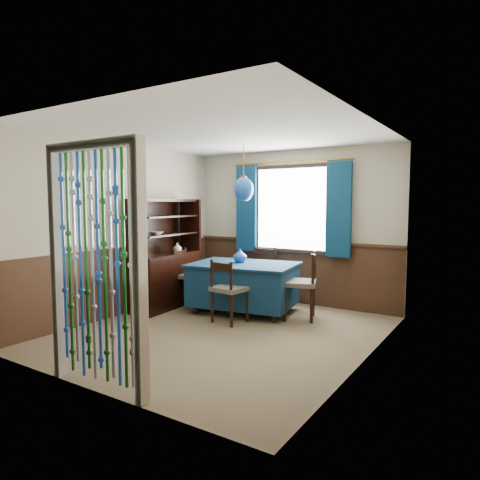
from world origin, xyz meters
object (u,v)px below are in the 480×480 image
Objects in this scene: dining_table at (244,284)px; sideboard at (165,270)px; bowl_shelf at (156,233)px; chair_near at (228,289)px; pendant_lamp at (244,189)px; vase_sideboard at (177,247)px; chair_right at (302,284)px; chair_left at (188,276)px; chair_far at (261,274)px; vase_table at (240,256)px.

sideboard is at bearing -171.91° from dining_table.
sideboard is 8.06× the size of bowl_shelf.
pendant_lamp is (-0.14, 0.61, 1.38)m from chair_near.
sideboard is at bearing -105.01° from vase_sideboard.
chair_near is 1.06m from chair_right.
bowl_shelf is at bearing -150.91° from pendant_lamp.
chair_left is 0.50m from vase_sideboard.
pendant_lamp is at bearing 13.46° from sideboard.
chair_right is (0.76, 0.73, 0.04)m from chair_near.
pendant_lamp is 3.93× the size of bowl_shelf.
bowl_shelf is (-1.07, -1.32, 0.71)m from chair_far.
bowl_shelf is (-2.06, -0.76, 0.69)m from chair_right.
dining_table is at bearing 110.65° from chair_near.
bowl_shelf is at bearing -80.98° from sideboard.
chair_right is at bearing 86.15° from chair_left.
sideboard reaches higher than chair_far.
sideboard is at bearing -162.07° from pendant_lamp.
chair_near is 1.52m from pendant_lamp.
dining_table is at bearing 86.14° from chair_left.
sideboard is 1.23m from vase_table.
chair_near is 0.51× the size of sideboard.
pendant_lamp is at bearing 29.09° from bowl_shelf.
chair_right is (1.87, 0.25, 0.02)m from chair_left.
chair_far reaches higher than chair_near.
vase_sideboard is (-1.06, -0.23, 0.10)m from vase_table.
dining_table is 1.29m from sideboard.
pendant_lamp is at bearing 8.37° from vase_sideboard.
chair_far is at bearing 38.29° from vase_sideboard.
chair_right is 4.51× the size of bowl_shelf.
chair_far is at bearing 120.99° from chair_left.
chair_right is 1.62m from pendant_lamp.
pendant_lamp is 1.48m from vase_sideboard.
chair_near is 4.43× the size of vase_table.
dining_table is 0.91m from chair_right.
vase_table reaches higher than dining_table.
bowl_shelf is at bearing -170.85° from chair_near.
chair_near is at bearing 114.29° from chair_right.
chair_left is 0.96× the size of chair_right.
bowl_shelf is (0.06, -0.25, 0.60)m from sideboard.
pendant_lamp is (0.09, -0.67, 1.37)m from chair_far.
bowl_shelf is at bearing -146.50° from vase_table.
chair_right is at bearing 9.16° from sideboard.
chair_far is 0.71m from vase_table.
chair_left is (-0.88, -0.80, 0.00)m from chair_far.
chair_right is 2.18m from sideboard.
chair_far is 1.44m from vase_sideboard.
chair_left is at bearing 164.12° from chair_near.
chair_left is 0.38m from sideboard.
vase_sideboard is (-1.07, -0.85, 0.46)m from chair_far.
chair_right reaches higher than chair_far.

